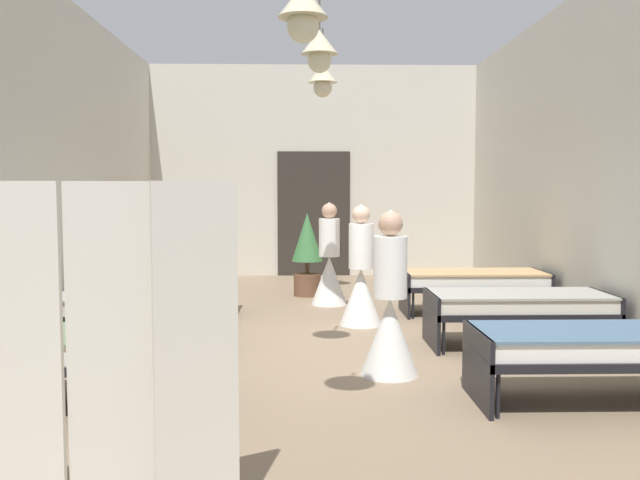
% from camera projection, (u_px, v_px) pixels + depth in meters
% --- Properties ---
extents(ground_plane, '(6.86, 12.73, 0.10)m').
position_uv_depth(ground_plane, '(322.00, 352.00, 7.13)').
color(ground_plane, '#8C755B').
extents(room_shell, '(6.66, 12.33, 4.05)m').
position_uv_depth(room_shell, '(319.00, 159.00, 8.32)').
color(room_shell, beige).
rests_on(room_shell, ground).
extents(bed_left_row_0, '(1.90, 0.84, 0.57)m').
position_uv_depth(bed_left_row_0, '(57.00, 350.00, 5.15)').
color(bed_left_row_0, black).
rests_on(bed_left_row_0, ground).
extents(bed_right_row_0, '(1.90, 0.84, 0.57)m').
position_uv_depth(bed_right_row_0, '(596.00, 347.00, 5.25)').
color(bed_right_row_0, black).
rests_on(bed_right_row_0, ground).
extents(bed_left_row_1, '(1.90, 0.84, 0.57)m').
position_uv_depth(bed_left_row_1, '(123.00, 307.00, 7.04)').
color(bed_left_row_1, black).
rests_on(bed_left_row_1, ground).
extents(bed_right_row_1, '(1.90, 0.84, 0.57)m').
position_uv_depth(bed_right_row_1, '(519.00, 305.00, 7.15)').
color(bed_right_row_1, black).
rests_on(bed_right_row_1, ground).
extents(bed_left_row_2, '(1.90, 0.84, 0.57)m').
position_uv_depth(bed_left_row_2, '(162.00, 282.00, 8.94)').
color(bed_left_row_2, black).
rests_on(bed_left_row_2, ground).
extents(bed_right_row_2, '(1.90, 0.84, 0.57)m').
position_uv_depth(bed_right_row_2, '(474.00, 281.00, 9.04)').
color(bed_right_row_2, black).
rests_on(bed_right_row_2, ground).
extents(nurse_near_aisle, '(0.52, 0.52, 1.49)m').
position_uv_depth(nurse_near_aisle, '(361.00, 282.00, 8.28)').
color(nurse_near_aisle, white).
rests_on(nurse_near_aisle, ground).
extents(nurse_mid_aisle, '(0.52, 0.52, 1.49)m').
position_uv_depth(nurse_mid_aisle, '(390.00, 317.00, 6.02)').
color(nurse_mid_aisle, white).
rests_on(nurse_mid_aisle, ground).
extents(nurse_far_aisle, '(0.52, 0.52, 1.49)m').
position_uv_depth(nurse_far_aisle, '(329.00, 268.00, 9.77)').
color(nurse_far_aisle, white).
rests_on(nurse_far_aisle, ground).
extents(potted_plant, '(0.48, 0.48, 1.30)m').
position_uv_depth(potted_plant, '(307.00, 250.00, 10.57)').
color(potted_plant, brown).
rests_on(potted_plant, ground).
extents(privacy_screen, '(1.24, 0.23, 1.70)m').
position_uv_depth(privacy_screen, '(110.00, 358.00, 3.25)').
color(privacy_screen, silver).
rests_on(privacy_screen, ground).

